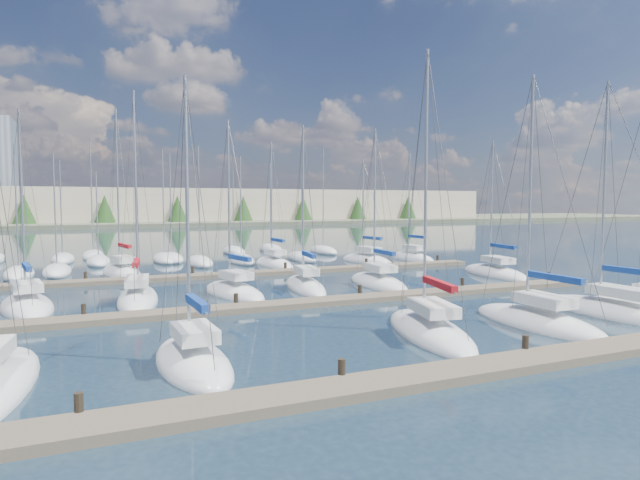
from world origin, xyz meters
name	(u,v)px	position (x,y,z in m)	size (l,w,h in m)	color
ground	(184,248)	(0.00, 60.00, 0.00)	(400.00, 400.00, 0.00)	#223645
dock_near	(456,372)	(0.00, 2.01, 0.15)	(44.00, 1.93, 1.10)	#6B5E4C
dock_mid	(306,303)	(0.00, 16.01, 0.15)	(44.00, 1.93, 1.10)	#6B5E4C
dock_far	(243,274)	(0.00, 30.01, 0.15)	(44.00, 1.93, 1.10)	#6B5E4C
sailboat_m	(495,273)	(19.35, 21.98, 0.17)	(3.87, 8.83, 11.95)	white
sailboat_c	(193,362)	(-8.23, 6.75, 0.18)	(2.76, 6.74, 11.40)	white
sailboat_r	(412,258)	(19.63, 34.94, 0.19)	(2.51, 7.26, 11.98)	white
sailboat_p	(274,264)	(4.61, 35.79, 0.19)	(2.85, 7.46, 12.62)	white
sailboat_f	(613,312)	(14.08, 6.92, 0.18)	(2.93, 9.44, 13.29)	white
sailboat_q	(366,260)	(14.24, 35.02, 0.17)	(3.73, 7.92, 11.22)	white
sailboat_e	(537,322)	(8.50, 6.72, 0.18)	(2.67, 8.18, 13.04)	white
sailboat_n	(122,272)	(-9.22, 34.67, 0.20)	(4.01, 8.47, 14.67)	white
sailboat_i	(138,299)	(-9.02, 21.19, 0.19)	(3.33, 8.51, 13.59)	white
sailboat_l	(378,283)	(7.72, 21.16, 0.18)	(3.19, 8.15, 12.20)	white
sailboat_k	(305,286)	(2.19, 21.66, 0.19)	(3.26, 8.14, 12.22)	white
sailboat_d	(429,331)	(2.53, 7.25, 0.18)	(4.52, 8.79, 13.74)	white
sailboat_h	(27,306)	(-15.00, 21.29, 0.18)	(3.88, 7.41, 12.06)	white
sailboat_j	(234,292)	(-3.02, 21.28, 0.18)	(3.87, 7.47, 12.19)	white
distant_boats	(167,259)	(-4.34, 43.76, 0.29)	(36.93, 20.75, 13.30)	#9EA0A5
shoreline	(82,198)	(-13.29, 149.77, 7.44)	(400.00, 60.00, 38.00)	#666B51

